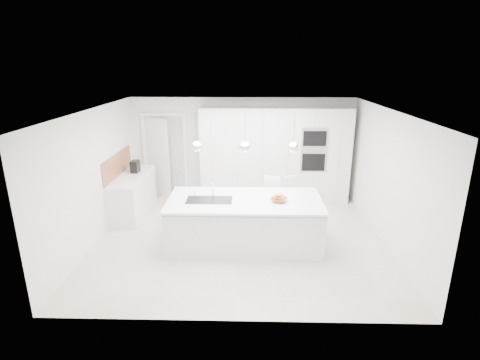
{
  "coord_description": "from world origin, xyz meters",
  "views": [
    {
      "loc": [
        0.18,
        -6.71,
        3.33
      ],
      "look_at": [
        0.0,
        0.3,
        1.1
      ],
      "focal_mm": 28.0,
      "sensor_mm": 36.0,
      "label": 1
    }
  ],
  "objects_px": {
    "bar_stool_left": "(272,203)",
    "bar_stool_right": "(291,202)",
    "island_base": "(245,224)",
    "espresso_machine": "(135,166)",
    "fruit_bowl": "(279,200)"
  },
  "relations": [
    {
      "from": "bar_stool_left",
      "to": "island_base",
      "type": "bearing_deg",
      "value": -108.21
    },
    {
      "from": "bar_stool_left",
      "to": "bar_stool_right",
      "type": "distance_m",
      "value": 0.44
    },
    {
      "from": "espresso_machine",
      "to": "bar_stool_right",
      "type": "xyz_separation_m",
      "value": [
        3.5,
        -0.82,
        -0.52
      ]
    },
    {
      "from": "island_base",
      "to": "espresso_machine",
      "type": "xyz_separation_m",
      "value": [
        -2.53,
        1.77,
        0.61
      ]
    },
    {
      "from": "island_base",
      "to": "fruit_bowl",
      "type": "height_order",
      "value": "fruit_bowl"
    },
    {
      "from": "island_base",
      "to": "espresso_machine",
      "type": "height_order",
      "value": "espresso_machine"
    },
    {
      "from": "island_base",
      "to": "bar_stool_right",
      "type": "xyz_separation_m",
      "value": [
        0.97,
        0.95,
        0.09
      ]
    },
    {
      "from": "bar_stool_left",
      "to": "bar_stool_right",
      "type": "bearing_deg",
      "value": 34.85
    },
    {
      "from": "island_base",
      "to": "fruit_bowl",
      "type": "bearing_deg",
      "value": -4.38
    },
    {
      "from": "island_base",
      "to": "espresso_machine",
      "type": "bearing_deg",
      "value": 145.09
    },
    {
      "from": "fruit_bowl",
      "to": "espresso_machine",
      "type": "xyz_separation_m",
      "value": [
        -3.15,
        1.81,
        0.1
      ]
    },
    {
      "from": "island_base",
      "to": "bar_stool_left",
      "type": "bearing_deg",
      "value": 55.51
    },
    {
      "from": "island_base",
      "to": "fruit_bowl",
      "type": "relative_size",
      "value": 9.5
    },
    {
      "from": "island_base",
      "to": "fruit_bowl",
      "type": "xyz_separation_m",
      "value": [
        0.62,
        -0.05,
        0.51
      ]
    },
    {
      "from": "island_base",
      "to": "bar_stool_right",
      "type": "distance_m",
      "value": 1.36
    }
  ]
}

